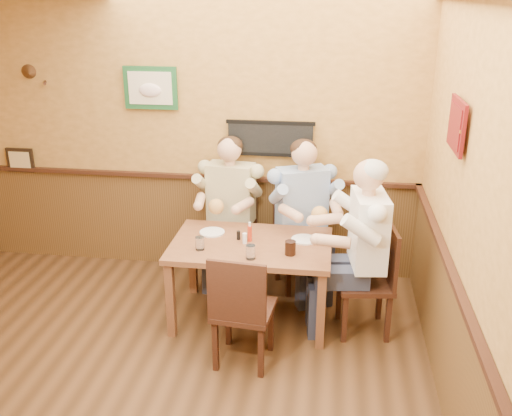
{
  "coord_description": "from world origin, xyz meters",
  "views": [
    {
      "loc": [
        1.62,
        -3.0,
        2.83
      ],
      "look_at": [
        0.99,
        1.45,
        1.1
      ],
      "focal_mm": 40.0,
      "sensor_mm": 36.0,
      "label": 1
    }
  ],
  "objects_px": {
    "diner_blue_polo": "(301,223)",
    "salt_shaker": "(245,238)",
    "dining_table": "(251,252)",
    "chair_back_right": "(300,243)",
    "chair_back_left": "(232,234)",
    "pepper_shaker": "(238,235)",
    "chair_right_end": "(365,280)",
    "diner_tan_shirt": "(231,216)",
    "chair_near_side": "(244,307)",
    "diner_white_elder": "(366,258)",
    "water_glass_left": "(200,243)",
    "hot_sauce_bottle": "(250,233)",
    "water_glass_mid": "(251,252)",
    "cola_tumbler": "(290,248)"
  },
  "relations": [
    {
      "from": "diner_blue_polo",
      "to": "salt_shaker",
      "type": "xyz_separation_m",
      "value": [
        -0.45,
        -0.67,
        0.11
      ]
    },
    {
      "from": "dining_table",
      "to": "chair_back_right",
      "type": "xyz_separation_m",
      "value": [
        0.4,
        0.66,
        -0.18
      ]
    },
    {
      "from": "chair_back_left",
      "to": "pepper_shaker",
      "type": "distance_m",
      "value": 0.82
    },
    {
      "from": "chair_right_end",
      "to": "diner_tan_shirt",
      "type": "relative_size",
      "value": 0.73
    },
    {
      "from": "chair_near_side",
      "to": "pepper_shaker",
      "type": "distance_m",
      "value": 0.78
    },
    {
      "from": "chair_near_side",
      "to": "diner_white_elder",
      "type": "xyz_separation_m",
      "value": [
        0.96,
        0.58,
        0.21
      ]
    },
    {
      "from": "dining_table",
      "to": "water_glass_left",
      "type": "xyz_separation_m",
      "value": [
        -0.41,
        -0.19,
        0.15
      ]
    },
    {
      "from": "hot_sauce_bottle",
      "to": "water_glass_mid",
      "type": "bearing_deg",
      "value": -80.26
    },
    {
      "from": "diner_white_elder",
      "to": "chair_back_right",
      "type": "bearing_deg",
      "value": -148.04
    },
    {
      "from": "diner_tan_shirt",
      "to": "diner_blue_polo",
      "type": "relative_size",
      "value": 0.98
    },
    {
      "from": "chair_back_right",
      "to": "water_glass_mid",
      "type": "relative_size",
      "value": 7.96
    },
    {
      "from": "chair_back_left",
      "to": "chair_near_side",
      "type": "distance_m",
      "value": 1.48
    },
    {
      "from": "chair_near_side",
      "to": "diner_tan_shirt",
      "type": "height_order",
      "value": "diner_tan_shirt"
    },
    {
      "from": "pepper_shaker",
      "to": "chair_right_end",
      "type": "bearing_deg",
      "value": -6.47
    },
    {
      "from": "pepper_shaker",
      "to": "diner_white_elder",
      "type": "bearing_deg",
      "value": -6.47
    },
    {
      "from": "chair_back_left",
      "to": "cola_tumbler",
      "type": "height_order",
      "value": "chair_back_left"
    },
    {
      "from": "water_glass_mid",
      "to": "salt_shaker",
      "type": "xyz_separation_m",
      "value": [
        -0.1,
        0.29,
        -0.01
      ]
    },
    {
      "from": "pepper_shaker",
      "to": "water_glass_left",
      "type": "bearing_deg",
      "value": -139.18
    },
    {
      "from": "chair_back_right",
      "to": "chair_back_left",
      "type": "bearing_deg",
      "value": 146.1
    },
    {
      "from": "chair_back_left",
      "to": "diner_white_elder",
      "type": "relative_size",
      "value": 0.67
    },
    {
      "from": "chair_back_right",
      "to": "diner_blue_polo",
      "type": "distance_m",
      "value": 0.21
    },
    {
      "from": "cola_tumbler",
      "to": "hot_sauce_bottle",
      "type": "xyz_separation_m",
      "value": [
        -0.38,
        0.22,
        0.02
      ]
    },
    {
      "from": "salt_shaker",
      "to": "chair_back_right",
      "type": "bearing_deg",
      "value": 56.25
    },
    {
      "from": "dining_table",
      "to": "chair_near_side",
      "type": "height_order",
      "value": "chair_near_side"
    },
    {
      "from": "dining_table",
      "to": "water_glass_left",
      "type": "distance_m",
      "value": 0.48
    },
    {
      "from": "diner_blue_polo",
      "to": "pepper_shaker",
      "type": "xyz_separation_m",
      "value": [
        -0.52,
        -0.6,
        0.1
      ]
    },
    {
      "from": "chair_back_left",
      "to": "chair_back_right",
      "type": "distance_m",
      "value": 0.73
    },
    {
      "from": "dining_table",
      "to": "chair_back_right",
      "type": "relative_size",
      "value": 1.46
    },
    {
      "from": "cola_tumbler",
      "to": "chair_back_left",
      "type": "bearing_deg",
      "value": 124.92
    },
    {
      "from": "chair_back_right",
      "to": "chair_right_end",
      "type": "relative_size",
      "value": 0.98
    },
    {
      "from": "diner_blue_polo",
      "to": "water_glass_left",
      "type": "bearing_deg",
      "value": -156.89
    },
    {
      "from": "diner_tan_shirt",
      "to": "salt_shaker",
      "type": "xyz_separation_m",
      "value": [
        0.27,
        -0.81,
        0.12
      ]
    },
    {
      "from": "diner_tan_shirt",
      "to": "cola_tumbler",
      "type": "distance_m",
      "value": 1.2
    },
    {
      "from": "salt_shaker",
      "to": "pepper_shaker",
      "type": "bearing_deg",
      "value": 132.19
    },
    {
      "from": "diner_blue_polo",
      "to": "pepper_shaker",
      "type": "relative_size",
      "value": 17.23
    },
    {
      "from": "cola_tumbler",
      "to": "pepper_shaker",
      "type": "height_order",
      "value": "cola_tumbler"
    },
    {
      "from": "chair_back_right",
      "to": "water_glass_left",
      "type": "height_order",
      "value": "chair_back_right"
    },
    {
      "from": "water_glass_mid",
      "to": "hot_sauce_bottle",
      "type": "xyz_separation_m",
      "value": [
        -0.06,
        0.35,
        0.02
      ]
    },
    {
      "from": "water_glass_left",
      "to": "salt_shaker",
      "type": "xyz_separation_m",
      "value": [
        0.36,
        0.18,
        -0.01
      ]
    },
    {
      "from": "diner_white_elder",
      "to": "water_glass_mid",
      "type": "height_order",
      "value": "diner_white_elder"
    },
    {
      "from": "diner_white_elder",
      "to": "water_glass_mid",
      "type": "relative_size",
      "value": 11.64
    },
    {
      "from": "diner_blue_polo",
      "to": "hot_sauce_bottle",
      "type": "relative_size",
      "value": 8.53
    },
    {
      "from": "cola_tumbler",
      "to": "hot_sauce_bottle",
      "type": "relative_size",
      "value": 0.75
    },
    {
      "from": "water_glass_left",
      "to": "water_glass_mid",
      "type": "distance_m",
      "value": 0.47
    },
    {
      "from": "chair_back_left",
      "to": "pepper_shaker",
      "type": "height_order",
      "value": "chair_back_left"
    },
    {
      "from": "chair_right_end",
      "to": "chair_back_left",
      "type": "bearing_deg",
      "value": -130.75
    },
    {
      "from": "diner_tan_shirt",
      "to": "hot_sauce_bottle",
      "type": "xyz_separation_m",
      "value": [
        0.3,
        -0.75,
        0.16
      ]
    },
    {
      "from": "diner_white_elder",
      "to": "chair_back_left",
      "type": "bearing_deg",
      "value": -130.75
    },
    {
      "from": "chair_right_end",
      "to": "cola_tumbler",
      "type": "xyz_separation_m",
      "value": [
        -0.64,
        -0.11,
        0.32
      ]
    },
    {
      "from": "cola_tumbler",
      "to": "diner_white_elder",
      "type": "bearing_deg",
      "value": 10.1
    }
  ]
}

